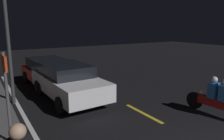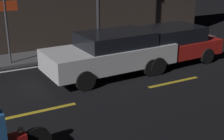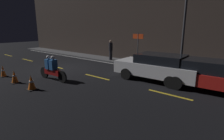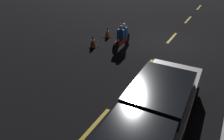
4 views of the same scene
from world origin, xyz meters
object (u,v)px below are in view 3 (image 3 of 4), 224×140
Objects in this scene: motorcycle at (52,69)px; street_lamp at (184,22)px; traffic_cone_near at (3,71)px; shop_sign at (138,43)px; sedan_white at (157,66)px; taxi_red at (208,74)px; traffic_cone_far at (31,83)px; traffic_cone_mid at (14,77)px; pedestrian at (111,50)px.

motorcycle is 8.22m from street_lamp.
traffic_cone_near is at bearing -156.62° from motorcycle.
shop_sign is 3.82m from street_lamp.
taxi_red is at bearing -179.86° from sedan_white.
traffic_cone_mid is at bearing -177.86° from traffic_cone_far.
taxi_red is at bearing -18.18° from pedestrian.
pedestrian is at bearing 96.75° from motorcycle.
street_lamp is (6.36, -0.71, 2.23)m from pedestrian.
pedestrian reaches higher than traffic_cone_mid.
street_lamp is (0.56, 2.13, 2.44)m from sedan_white.
sedan_white is at bearing 35.14° from traffic_cone_near.
street_lamp reaches higher than traffic_cone_mid.
pedestrian is at bearing 176.58° from shop_sign.
taxi_red reaches higher than motorcycle.
traffic_cone_mid is 0.39× the size of pedestrian.
traffic_cone_near is at bearing 179.77° from traffic_cone_far.
shop_sign is (1.62, 6.43, 1.15)m from motorcycle.
traffic_cone_far is at bearing -120.97° from street_lamp.
motorcycle is 3.19× the size of traffic_cone_far.
sedan_white is at bearing -0.22° from taxi_red.
sedan_white is at bearing -26.06° from pedestrian.
taxi_red is at bearing 33.77° from traffic_cone_mid.
motorcycle is (-4.56, -3.76, -0.14)m from sedan_white.
motorcycle is 0.39× the size of street_lamp.
motorcycle is at bearing -104.17° from shop_sign.
street_lamp reaches higher than traffic_cone_far.
traffic_cone_far is (3.59, -0.01, 0.01)m from traffic_cone_near.
traffic_cone_far is at bearing 2.14° from traffic_cone_mid.
taxi_red is 8.06m from motorcycle.
street_lamp is at bearing -6.33° from pedestrian.
motorcycle is at bearing 37.19° from sedan_white.
traffic_cone_near is at bearing -119.81° from shop_sign.
motorcycle is 1.31× the size of pedestrian.
traffic_cone_far is at bearing -96.83° from shop_sign.
traffic_cone_mid is (1.84, -0.08, -0.00)m from traffic_cone_near.
street_lamp is at bearing 59.03° from traffic_cone_far.
traffic_cone_far is 8.14m from shop_sign.
traffic_cone_near is at bearing 25.61° from taxi_red.
traffic_cone_far reaches higher than traffic_cone_near.
traffic_cone_mid is (-1.09, -1.59, -0.32)m from motorcycle.
traffic_cone_near is 0.97× the size of traffic_cone_far.
sedan_white is 6.47m from pedestrian.
traffic_cone_far is 9.12m from street_lamp.
sedan_white is 6.66× the size of traffic_cone_near.
pedestrian is 6.78m from street_lamp.
traffic_cone_far reaches higher than traffic_cone_mid.
traffic_cone_near is at bearing 32.84° from sedan_white.
shop_sign is (2.87, -0.17, 0.80)m from pedestrian.
traffic_cone_near is 1.01× the size of traffic_cone_mid.
traffic_cone_far is (-3.89, -5.28, -0.45)m from sedan_white.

